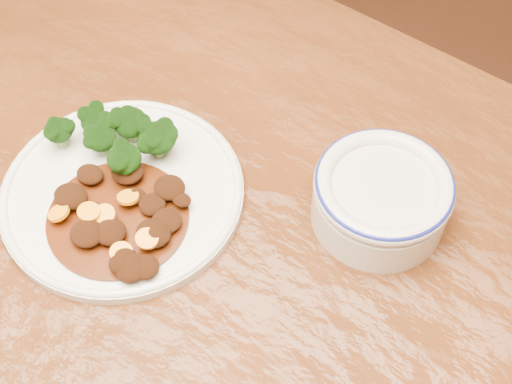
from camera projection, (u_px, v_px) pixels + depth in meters
The scene contains 5 objects.
dining_table at pixel (133, 317), 0.72m from camera, with size 1.59×1.06×0.75m.
dinner_plate at pixel (122, 192), 0.71m from camera, with size 0.24×0.24×0.02m.
broccoli_florets at pixel (119, 136), 0.72m from camera, with size 0.13×0.08×0.04m.
mince_stew at pixel (123, 218), 0.68m from camera, with size 0.14×0.14×0.02m.
dip_bowl at pixel (381, 196), 0.67m from camera, with size 0.13×0.13×0.06m.
Camera 1 is at (0.27, -0.21, 1.33)m, focal length 50.00 mm.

